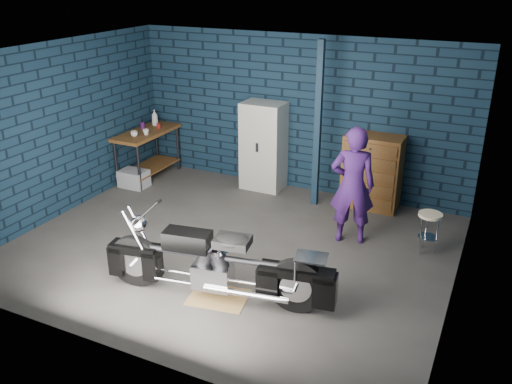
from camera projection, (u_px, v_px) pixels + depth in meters
ground at (232, 247)px, 7.76m from camera, size 6.00×6.00×0.00m
room_walls at (248, 108)px, 7.47m from camera, size 6.02×5.01×2.71m
support_post at (318, 126)px, 8.63m from camera, size 0.10×0.10×2.70m
workbench at (148, 155)px, 10.10m from camera, size 0.60×1.40×0.91m
drip_mat at (218, 297)px, 6.58m from camera, size 0.78×0.64×0.01m
motorcycle at (217, 259)px, 6.37m from camera, size 2.48×1.04×1.06m
person at (352, 186)px, 7.61m from camera, size 0.72×0.58×1.72m
storage_bin at (134, 179)px, 9.79m from camera, size 0.50×0.35×0.31m
locker at (263, 146)px, 9.52m from camera, size 0.73×0.52×1.56m
tool_chest at (372, 172)px, 8.81m from camera, size 0.92×0.51×1.22m
shop_stool at (428, 233)px, 7.50m from camera, size 0.38×0.38×0.60m
cup_a at (134, 134)px, 9.59m from camera, size 0.13×0.13×0.10m
cup_b at (146, 132)px, 9.68m from camera, size 0.14×0.14×0.10m
mug_purple at (142, 125)px, 10.06m from camera, size 0.08×0.08×0.11m
mug_red at (159, 126)px, 10.05m from camera, size 0.08×0.08×0.10m
bottle at (155, 118)px, 10.21m from camera, size 0.14×0.14×0.31m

